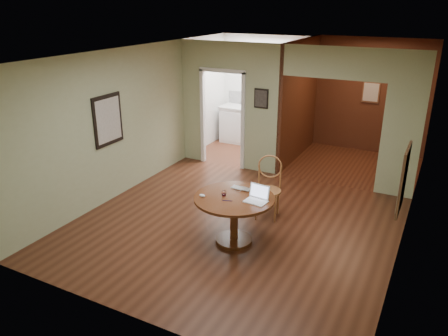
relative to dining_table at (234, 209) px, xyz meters
The scene contains 11 objects.
floor 0.72m from the dining_table, 117.86° to the left, with size 5.00×5.00×0.00m, color #442013.
room_shell 3.65m from the dining_table, 101.05° to the left, with size 5.20×7.50×5.00m.
dining_table is the anchor object (origin of this frame).
chair 1.07m from the dining_table, 83.39° to the left, with size 0.54×0.54×1.07m.
open_laptop 0.44m from the dining_table, ahead, with size 0.34×0.30×0.22m.
closed_laptop 0.33m from the dining_table, 97.58° to the left, with size 0.31×0.20×0.02m, color #BABABF.
mouse 0.52m from the dining_table, 153.41° to the right, with size 0.10×0.05×0.04m, color white.
wine_glass 0.29m from the dining_table, 166.59° to the right, with size 0.08×0.08×0.09m, color white, non-canonical shape.
pen 0.26m from the dining_table, 100.09° to the right, with size 0.01×0.01×0.14m, color #0B0B51.
kitchen_cabinet 4.87m from the dining_table, 108.77° to the left, with size 2.06×0.60×0.94m.
grocery_bag 4.76m from the dining_table, 102.81° to the left, with size 0.32×0.27×0.32m, color beige.
Camera 1 is at (2.79, -5.69, 3.48)m, focal length 35.00 mm.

